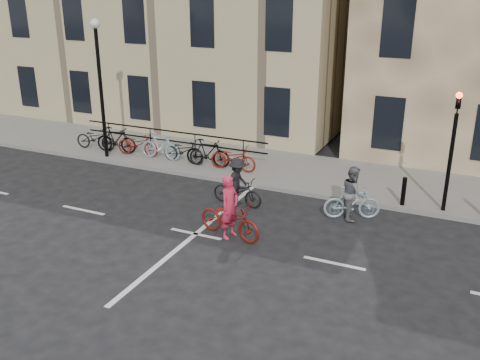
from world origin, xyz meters
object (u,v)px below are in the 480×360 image
at_px(cyclist_pink, 230,216).
at_px(cyclist_dark, 237,187).
at_px(traffic_light, 453,137).
at_px(lamp_post, 99,72).
at_px(cyclist_grey, 352,198).

xyz_separation_m(cyclist_pink, cyclist_dark, (-0.77, 2.15, -0.02)).
bearing_deg(traffic_light, cyclist_dark, -162.36).
bearing_deg(cyclist_pink, traffic_light, -39.86).
bearing_deg(lamp_post, traffic_light, -0.27).
xyz_separation_m(lamp_post, cyclist_pink, (7.44, -4.13, -2.87)).
distance_m(traffic_light, lamp_post, 12.74).
relative_size(traffic_light, lamp_post, 0.74).
xyz_separation_m(traffic_light, cyclist_pink, (-5.26, -4.07, -1.83)).
height_order(cyclist_pink, cyclist_dark, cyclist_pink).
distance_m(traffic_light, cyclist_dark, 6.59).
distance_m(cyclist_grey, cyclist_dark, 3.58).
bearing_deg(cyclist_pink, lamp_post, 73.41).
bearing_deg(lamp_post, cyclist_pink, -29.03).
bearing_deg(cyclist_grey, lamp_post, 58.35).
bearing_deg(cyclist_dark, cyclist_pink, -155.80).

